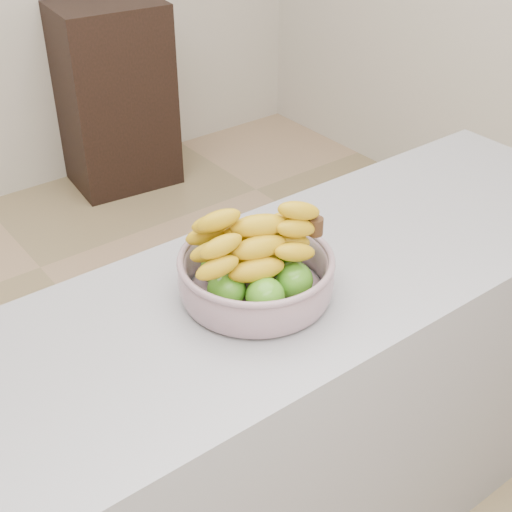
# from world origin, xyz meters

# --- Properties ---
(ground) EXTENTS (4.00, 4.00, 0.00)m
(ground) POSITION_xyz_m (0.00, 0.00, 0.00)
(ground) COLOR tan
(ground) RESTS_ON ground
(counter) EXTENTS (2.00, 0.60, 0.90)m
(counter) POSITION_xyz_m (0.00, -0.49, 0.45)
(counter) COLOR gray
(counter) RESTS_ON ground
(cabinet) EXTENTS (0.57, 0.48, 0.96)m
(cabinet) POSITION_xyz_m (0.73, 1.78, 0.48)
(cabinet) COLOR black
(cabinet) RESTS_ON ground
(fruit_bowl) EXTENTS (0.34, 0.34, 0.20)m
(fruit_bowl) POSITION_xyz_m (-0.08, -0.49, 0.96)
(fruit_bowl) COLOR #9DAEBC
(fruit_bowl) RESTS_ON counter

